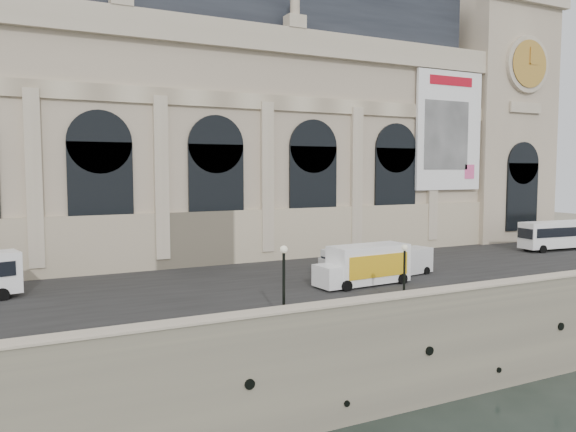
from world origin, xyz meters
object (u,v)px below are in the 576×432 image
lamp_right (404,276)px  lamp_left (284,284)px  van_c (403,262)px  box_truck (364,265)px  van_b (351,264)px  bus_right (563,234)px

lamp_right → lamp_left: bearing=179.0°
van_c → box_truck: size_ratio=0.68×
box_truck → lamp_right: 6.72m
van_c → lamp_right: bearing=-128.0°
box_truck → lamp_left: size_ratio=1.74×
lamp_left → box_truck: bearing=32.8°
van_c → lamp_left: size_ratio=1.18×
van_c → lamp_right: 10.56m
lamp_right → van_b: bearing=78.0°
bus_right → van_c: (-24.85, -4.02, -0.64)m
bus_right → van_c: size_ratio=2.07×
bus_right → box_truck: (-29.91, -5.76, -0.24)m
bus_right → lamp_right: lamp_right is taller
van_c → box_truck: 5.37m
box_truck → lamp_right: bearing=-102.2°
box_truck → lamp_left: (-9.93, -6.40, 0.67)m
bus_right → lamp_left: size_ratio=2.46×
box_truck → lamp_right: (-1.42, -6.55, 0.45)m
van_c → lamp_right: (-6.48, -8.29, 0.85)m
bus_right → lamp_right: size_ratio=2.73×
van_b → box_truck: size_ratio=0.71×
box_truck → bus_right: bearing=10.9°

